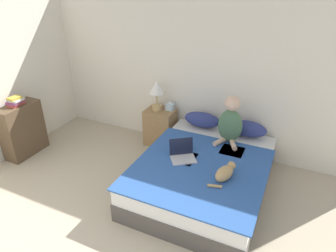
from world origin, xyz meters
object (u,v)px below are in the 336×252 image
object	(u,v)px
laptop_open	(183,155)
tissue_box	(170,107)
bed	(204,175)
nightstand	(160,127)
person_sitting	(230,122)
book_stack_top	(15,101)
pillow_near	(202,120)
pillow_far	(247,129)
bookshelf	(23,130)
table_lamp	(157,90)
cat_tabby	(225,173)

from	to	relation	value
laptop_open	tissue_box	distance (m)	1.25
bed	nightstand	bearing A→B (deg)	141.46
person_sitting	book_stack_top	world-z (taller)	person_sitting
tissue_box	nightstand	bearing A→B (deg)	-146.88
pillow_near	laptop_open	bearing A→B (deg)	-85.64
book_stack_top	pillow_far	bearing A→B (deg)	20.55
bookshelf	pillow_near	bearing A→B (deg)	25.60
nightstand	table_lamp	world-z (taller)	table_lamp
cat_tabby	tissue_box	xyz separation A→B (m)	(-1.30, 1.25, 0.13)
pillow_near	laptop_open	distance (m)	0.99
bed	tissue_box	size ratio (longest dim) A/B	15.18
laptop_open	book_stack_top	world-z (taller)	book_stack_top
person_sitting	table_lamp	bearing A→B (deg)	169.17
bed	cat_tabby	xyz separation A→B (m)	(0.35, -0.28, 0.33)
person_sitting	cat_tabby	bearing A→B (deg)	-78.07
cat_tabby	book_stack_top	bearing A→B (deg)	106.43
laptop_open	cat_tabby	bearing A→B (deg)	-53.32
pillow_far	bookshelf	size ratio (longest dim) A/B	0.67
bed	laptop_open	distance (m)	0.42
nightstand	tissue_box	world-z (taller)	tissue_box
laptop_open	table_lamp	distance (m)	1.36
tissue_box	book_stack_top	world-z (taller)	book_stack_top
bookshelf	cat_tabby	bearing A→B (deg)	1.17
nightstand	bed	bearing A→B (deg)	-38.54
pillow_near	pillow_far	xyz separation A→B (m)	(0.72, 0.00, 0.00)
bed	pillow_near	size ratio (longest dim) A/B	3.64
bookshelf	laptop_open	bearing A→B (deg)	5.62
pillow_far	cat_tabby	size ratio (longest dim) A/B	1.29
pillow_far	laptop_open	distance (m)	1.18
pillow_far	table_lamp	xyz separation A→B (m)	(-1.51, -0.04, 0.39)
table_lamp	bed	bearing A→B (deg)	-37.11
person_sitting	laptop_open	world-z (taller)	person_sitting
person_sitting	laptop_open	distance (m)	0.87
pillow_far	cat_tabby	distance (m)	1.19
bed	pillow_far	distance (m)	1.04
laptop_open	nightstand	distance (m)	1.27
person_sitting	pillow_far	bearing A→B (deg)	54.54
bed	pillow_near	xyz separation A→B (m)	(-0.36, 0.91, 0.36)
cat_tabby	nightstand	distance (m)	1.86
cat_tabby	book_stack_top	world-z (taller)	book_stack_top
person_sitting	cat_tabby	size ratio (longest dim) A/B	1.58
bed	book_stack_top	xyz separation A→B (m)	(-2.98, -0.35, 0.69)
laptop_open	book_stack_top	bearing A→B (deg)	149.59
pillow_near	bookshelf	world-z (taller)	bookshelf
person_sitting	tissue_box	xyz separation A→B (m)	(-1.11, 0.35, -0.10)
laptop_open	table_lamp	xyz separation A→B (m)	(-0.86, 0.95, 0.46)
cat_tabby	bookshelf	bearing A→B (deg)	106.46
bed	bookshelf	world-z (taller)	bookshelf
pillow_near	nightstand	world-z (taller)	pillow_near
pillow_far	person_sitting	xyz separation A→B (m)	(-0.20, -0.29, 0.20)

